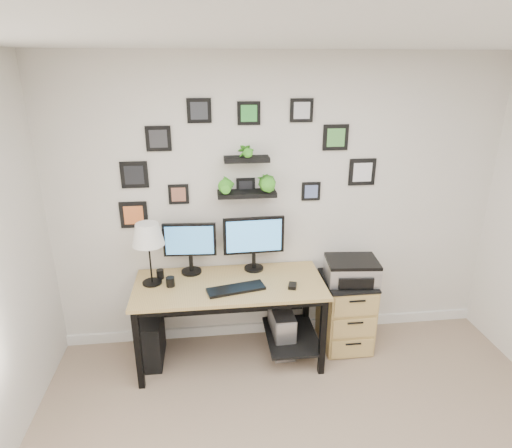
{
  "coord_description": "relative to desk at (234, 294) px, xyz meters",
  "views": [
    {
      "loc": [
        -0.63,
        -1.58,
        2.48
      ],
      "look_at": [
        -0.23,
        1.83,
        1.2
      ],
      "focal_mm": 30.0,
      "sensor_mm": 36.0,
      "label": 1
    }
  ],
  "objects": [
    {
      "name": "room",
      "position": [
        0.44,
        0.32,
        -0.58
      ],
      "size": [
        4.0,
        4.0,
        4.0
      ],
      "color": "tan",
      "rests_on": "ground"
    },
    {
      "name": "monitor_right",
      "position": [
        0.2,
        0.2,
        0.42
      ],
      "size": [
        0.54,
        0.18,
        0.5
      ],
      "color": "black",
      "rests_on": "desk"
    },
    {
      "name": "wall_decor",
      "position": [
        0.13,
        0.27,
        1.04
      ],
      "size": [
        2.24,
        0.18,
        1.08
      ],
      "color": "black",
      "rests_on": "ground"
    },
    {
      "name": "mouse",
      "position": [
        0.48,
        -0.17,
        0.14
      ],
      "size": [
        0.09,
        0.11,
        0.03
      ],
      "primitive_type": "cube",
      "rotation": [
        0.0,
        0.0,
        -0.3
      ],
      "color": "black",
      "rests_on": "desk"
    },
    {
      "name": "printer",
      "position": [
        1.06,
        0.04,
        0.15
      ],
      "size": [
        0.47,
        0.4,
        0.2
      ],
      "color": "silver",
      "rests_on": "file_cabinet"
    },
    {
      "name": "mug",
      "position": [
        -0.53,
        -0.03,
        0.16
      ],
      "size": [
        0.07,
        0.07,
        0.08
      ],
      "primitive_type": "cylinder",
      "color": "black",
      "rests_on": "desk"
    },
    {
      "name": "file_cabinet",
      "position": [
        1.04,
        0.06,
        -0.29
      ],
      "size": [
        0.43,
        0.53,
        0.67
      ],
      "color": "tan",
      "rests_on": "ground"
    },
    {
      "name": "keyboard",
      "position": [
        0.01,
        -0.16,
        0.14
      ],
      "size": [
        0.49,
        0.25,
        0.02
      ],
      "primitive_type": "cube",
      "rotation": [
        0.0,
        0.0,
        0.22
      ],
      "color": "black",
      "rests_on": "desk"
    },
    {
      "name": "table_lamp",
      "position": [
        -0.68,
        0.04,
        0.56
      ],
      "size": [
        0.26,
        0.26,
        0.54
      ],
      "color": "black",
      "rests_on": "desk"
    },
    {
      "name": "pc_tower_black",
      "position": [
        -0.73,
        0.01,
        -0.41
      ],
      "size": [
        0.19,
        0.43,
        0.43
      ],
      "primitive_type": "cube",
      "rotation": [
        0.0,
        0.0,
        -0.0
      ],
      "color": "black",
      "rests_on": "ground"
    },
    {
      "name": "pc_tower_grey",
      "position": [
        0.43,
        0.03,
        -0.42
      ],
      "size": [
        0.2,
        0.42,
        0.41
      ],
      "color": "gray",
      "rests_on": "ground"
    },
    {
      "name": "monitor_left",
      "position": [
        -0.36,
        0.2,
        0.4
      ],
      "size": [
        0.46,
        0.19,
        0.47
      ],
      "color": "black",
      "rests_on": "desk"
    },
    {
      "name": "desk",
      "position": [
        0.0,
        0.0,
        0.0
      ],
      "size": [
        1.6,
        0.7,
        0.75
      ],
      "color": "tan",
      "rests_on": "ground"
    },
    {
      "name": "pen_cup",
      "position": [
        -0.62,
        0.12,
        0.16
      ],
      "size": [
        0.06,
        0.06,
        0.08
      ],
      "primitive_type": "cylinder",
      "color": "black",
      "rests_on": "desk"
    }
  ]
}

